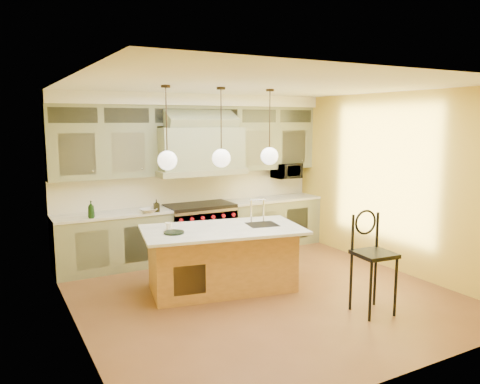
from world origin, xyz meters
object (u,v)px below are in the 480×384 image
counter_stool (372,255)px  microwave (287,171)px  range (200,230)px  kitchen_island (222,258)px

counter_stool → microwave: 3.69m
range → counter_stool: bearing=-74.9°
range → microwave: (1.95, 0.11, 0.96)m
kitchen_island → counter_stool: size_ratio=1.87×
kitchen_island → range: bearing=88.0°
counter_stool → microwave: size_ratio=2.42×
counter_stool → microwave: (1.05, 3.46, 0.69)m
range → counter_stool: size_ratio=0.91×
kitchen_island → microwave: bearing=48.6°
microwave → range: bearing=-176.9°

